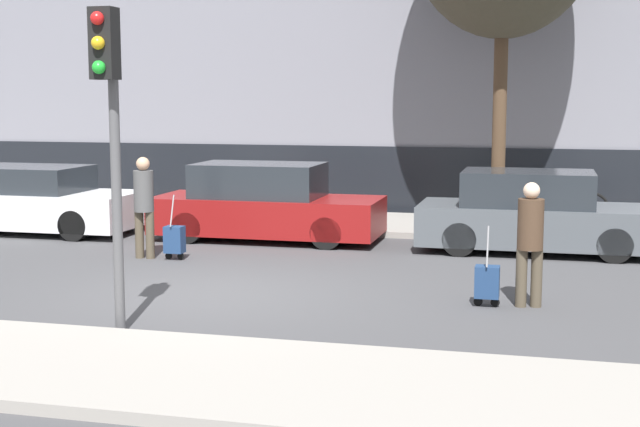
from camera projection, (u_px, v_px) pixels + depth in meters
ground_plane at (214, 293)px, 12.65m from camera, size 80.00×80.00×0.00m
sidewalk_near at (81, 366)px, 9.04m from camera, size 28.00×2.50×0.12m
sidewalk_far at (330, 222)px, 19.37m from camera, size 28.00×3.00×0.12m
building_facade at (364, 25)px, 22.24m from camera, size 28.00×2.85×9.10m
parked_car_0 at (33, 201)px, 18.27m from camera, size 4.29×1.83×1.36m
parked_car_1 at (265, 205)px, 17.27m from camera, size 4.40×1.72×1.49m
parked_car_2 at (534, 215)px, 15.94m from camera, size 4.17×1.74×1.46m
pedestrian_left at (144, 201)px, 15.26m from camera, size 0.35×0.34×1.75m
trolley_left at (174, 240)px, 15.21m from camera, size 0.34×0.29×1.12m
pedestrian_right at (530, 237)px, 11.72m from camera, size 0.35×0.34×1.66m
trolley_right at (487, 282)px, 11.82m from camera, size 0.34×0.29×1.09m
traffic_light at (109, 105)px, 10.11m from camera, size 0.28×0.47×3.77m
parked_bicycle at (565, 208)px, 18.34m from camera, size 1.77×0.06×0.96m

